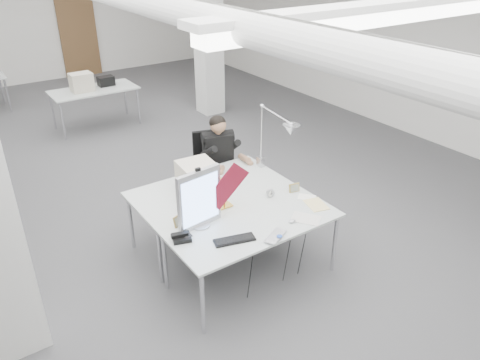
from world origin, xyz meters
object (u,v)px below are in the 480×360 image
Objects in this scene: monitor at (199,199)px; architect_lamp at (274,136)px; desk_main at (252,222)px; seated_person at (219,148)px; office_chair at (217,173)px; desk_phone at (182,238)px; beige_monitor at (197,177)px; bankers_lamp at (224,193)px; laptop at (279,238)px.

monitor is 1.44m from architect_lamp.
seated_person reaches higher than desk_main.
desk_phone is (-1.30, -1.44, 0.27)m from office_chair.
desk_phone is at bearing -123.66° from beige_monitor.
beige_monitor is (0.33, 0.63, -0.13)m from monitor.
architect_lamp reaches higher than seated_person.
office_chair is at bearing 81.04° from bankers_lamp.
monitor is 0.42m from desk_phone.
desk_main is 0.91m from beige_monitor.
seated_person reaches higher than desk_phone.
desk_main is 1.80× the size of architect_lamp.
monitor is (-0.48, 0.24, 0.32)m from desk_main.
desk_main is at bearing 69.27° from laptop.
bankers_lamp is at bearing 100.81° from desk_main.
bankers_lamp is at bearing -75.24° from beige_monitor.
monitor is 0.62× the size of architect_lamp.
laptop reaches higher than desk_main.
desk_phone is 0.98m from beige_monitor.
desk_phone reaches higher than laptop.
seated_person reaches higher than bankers_lamp.
desk_phone is 0.46× the size of beige_monitor.
beige_monitor is (-0.69, -0.69, 0.43)m from office_chair.
desk_main is at bearing -32.95° from monitor.
seated_person is 1.98m from laptop.
bankers_lamp is (0.40, 0.18, -0.15)m from monitor.
bankers_lamp is 0.85× the size of beige_monitor.
bankers_lamp is (-0.61, -1.09, 0.02)m from seated_person.
office_chair is 1.14m from architect_lamp.
architect_lamp is at bearing 39.17° from bankers_lamp.
beige_monitor is (-0.08, 0.46, 0.02)m from bankers_lamp.
laptop is 0.95m from desk_phone.
bankers_lamp is at bearing 41.16° from desk_phone.
beige_monitor is at bearing -117.99° from office_chair.
architect_lamp is at bearing 29.17° from laptop.
office_chair reaches higher than laptop.
architect_lamp is (0.82, 1.15, 0.49)m from laptop.
office_chair is at bearing 45.38° from monitor.
monitor is at bearing 154.03° from desk_main.
office_chair is at bearing 50.03° from beige_monitor.
bankers_lamp reaches higher than office_chair.
beige_monitor is at bearing 118.81° from bankers_lamp.
monitor is 0.73m from beige_monitor.
bankers_lamp is at bearing -139.39° from architect_lamp.
architect_lamp is at bearing 41.41° from desk_main.
beige_monitor is (0.60, 0.75, 0.16)m from desk_phone.
beige_monitor reaches higher than office_chair.
monitor reaches higher than desk_main.
office_chair is at bearing 65.83° from desk_phone.
office_chair is at bearing 107.20° from seated_person.
architect_lamp reaches higher than monitor.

